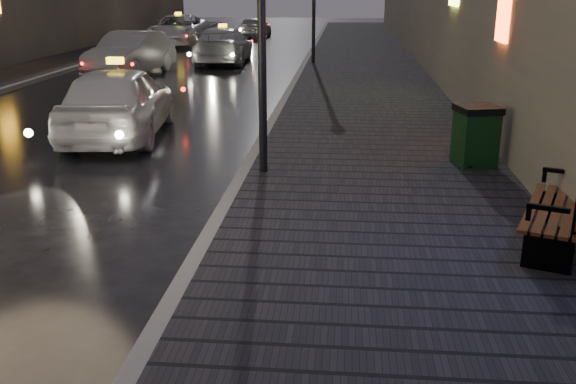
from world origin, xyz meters
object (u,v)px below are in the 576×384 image
Objects in this scene: car_left_mid at (131,54)px; taxi_far at (179,30)px; taxi_near at (118,101)px; taxi_mid at (223,45)px; bench at (564,208)px; car_far at (255,27)px; trash_bin at (476,135)px.

taxi_far reaches higher than car_left_mid.
taxi_near is 13.83m from taxi_mid.
car_far is at bearing 125.90° from bench.
car_left_mid is at bearing 117.40° from trash_bin.
taxi_near is (-7.62, 5.88, 0.15)m from bench.
taxi_far is (-1.32, 12.15, 0.02)m from car_left_mid.
taxi_far is (-3.99, 8.11, 0.06)m from taxi_mid.
bench is at bearing 135.83° from taxi_near.
car_left_mid is 0.93× the size of taxi_mid.
taxi_mid is at bearing 96.53° from car_far.
trash_bin is at bearing 117.12° from bench.
bench is 33.80m from car_far.
bench is 1.95× the size of trash_bin.
taxi_mid is at bearing 133.40° from bench.
taxi_mid reaches higher than car_far.
taxi_far is (-11.92, 27.81, 0.15)m from bench.
taxi_near is 0.92× the size of taxi_mid.
car_left_mid is (-10.60, 15.66, 0.13)m from bench.
taxi_mid reaches higher than trash_bin.
taxi_far is at bearing 134.67° from bench.
trash_bin is 17.63m from taxi_mid.
car_far reaches higher than trash_bin.
bench is 30.26m from taxi_far.
bench is at bearing -48.92° from car_left_mid.
taxi_near is 0.99× the size of car_left_mid.
taxi_far is (-11.54, 24.04, 0.11)m from trash_bin.
trash_bin is (-0.37, 3.77, 0.04)m from bench.
taxi_far is at bearing -66.30° from taxi_mid.
trash_bin is 15.68m from car_left_mid.
car_left_mid is at bearing 145.57° from bench.
taxi_mid is 9.04m from taxi_far.
taxi_mid reaches higher than bench.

